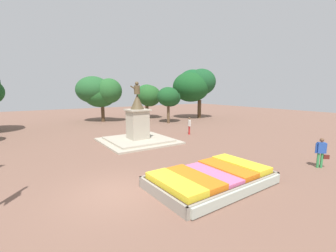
{
  "coord_description": "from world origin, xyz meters",
  "views": [
    {
      "loc": [
        -3.02,
        -8.38,
        4.16
      ],
      "look_at": [
        4.96,
        3.58,
        1.88
      ],
      "focal_mm": 24.0,
      "sensor_mm": 36.0,
      "label": 1
    }
  ],
  "objects_px": {
    "flower_planter": "(212,178)",
    "pedestrian_with_handbag": "(321,151)",
    "pedestrian_near_planter": "(189,125)",
    "statue_monument": "(138,130)"
  },
  "relations": [
    {
      "from": "flower_planter",
      "to": "pedestrian_with_handbag",
      "type": "bearing_deg",
      "value": -14.12
    },
    {
      "from": "pedestrian_with_handbag",
      "to": "pedestrian_near_planter",
      "type": "relative_size",
      "value": 1.0
    },
    {
      "from": "flower_planter",
      "to": "pedestrian_near_planter",
      "type": "height_order",
      "value": "pedestrian_near_planter"
    },
    {
      "from": "pedestrian_with_handbag",
      "to": "pedestrian_near_planter",
      "type": "bearing_deg",
      "value": 89.84
    },
    {
      "from": "flower_planter",
      "to": "statue_monument",
      "type": "xyz_separation_m",
      "value": [
        1.04,
        9.5,
        0.69
      ]
    },
    {
      "from": "flower_planter",
      "to": "statue_monument",
      "type": "bearing_deg",
      "value": 83.73
    },
    {
      "from": "statue_monument",
      "to": "pedestrian_with_handbag",
      "type": "bearing_deg",
      "value": -63.93
    },
    {
      "from": "flower_planter",
      "to": "pedestrian_near_planter",
      "type": "xyz_separation_m",
      "value": [
        6.52,
        9.63,
        0.64
      ]
    },
    {
      "from": "flower_planter",
      "to": "pedestrian_with_handbag",
      "type": "distance_m",
      "value": 6.72
    },
    {
      "from": "pedestrian_with_handbag",
      "to": "pedestrian_near_planter",
      "type": "distance_m",
      "value": 11.26
    }
  ]
}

